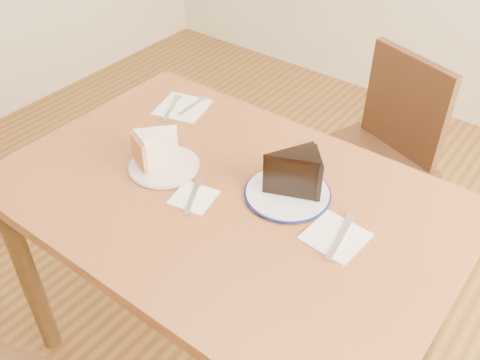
# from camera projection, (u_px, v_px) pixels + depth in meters

# --- Properties ---
(ground) EXTENTS (4.00, 4.00, 0.00)m
(ground) POSITION_uv_depth(u_px,v_px,m) (230.00, 355.00, 1.87)
(ground) COLOR #4D3114
(ground) RESTS_ON ground
(table) EXTENTS (1.20, 0.80, 0.75)m
(table) POSITION_uv_depth(u_px,v_px,m) (227.00, 221.00, 1.46)
(table) COLOR #592E18
(table) RESTS_ON ground
(chair_far) EXTENTS (0.54, 0.54, 0.85)m
(chair_far) POSITION_uv_depth(u_px,v_px,m) (371.00, 158.00, 1.98)
(chair_far) COLOR black
(chair_far) RESTS_ON ground
(plate_cream) EXTENTS (0.19, 0.19, 0.01)m
(plate_cream) POSITION_uv_depth(u_px,v_px,m) (164.00, 166.00, 1.48)
(plate_cream) COLOR silver
(plate_cream) RESTS_ON table
(plate_navy) EXTENTS (0.22, 0.22, 0.01)m
(plate_navy) POSITION_uv_depth(u_px,v_px,m) (287.00, 193.00, 1.39)
(plate_navy) COLOR white
(plate_navy) RESTS_ON table
(carrot_cake) EXTENTS (0.11, 0.13, 0.09)m
(carrot_cake) POSITION_uv_depth(u_px,v_px,m) (160.00, 147.00, 1.47)
(carrot_cake) COLOR beige
(carrot_cake) RESTS_ON plate_cream
(chocolate_cake) EXTENTS (0.16, 0.16, 0.11)m
(chocolate_cake) POSITION_uv_depth(u_px,v_px,m) (289.00, 174.00, 1.35)
(chocolate_cake) COLOR black
(chocolate_cake) RESTS_ON plate_navy
(napkin_cream) EXTENTS (0.12, 0.12, 0.00)m
(napkin_cream) POSITION_uv_depth(u_px,v_px,m) (194.00, 197.00, 1.38)
(napkin_cream) COLOR white
(napkin_cream) RESTS_ON table
(napkin_navy) EXTENTS (0.14, 0.14, 0.00)m
(napkin_navy) POSITION_uv_depth(u_px,v_px,m) (335.00, 236.00, 1.27)
(napkin_navy) COLOR white
(napkin_navy) RESTS_ON table
(napkin_spare) EXTENTS (0.19, 0.19, 0.00)m
(napkin_spare) POSITION_uv_depth(u_px,v_px,m) (183.00, 107.00, 1.73)
(napkin_spare) COLOR white
(napkin_spare) RESTS_ON table
(fork_cream) EXTENTS (0.07, 0.13, 0.00)m
(fork_cream) POSITION_uv_depth(u_px,v_px,m) (193.00, 197.00, 1.38)
(fork_cream) COLOR silver
(fork_cream) RESTS_ON napkin_cream
(knife_navy) EXTENTS (0.04, 0.17, 0.00)m
(knife_navy) POSITION_uv_depth(u_px,v_px,m) (341.00, 236.00, 1.27)
(knife_navy) COLOR silver
(knife_navy) RESTS_ON napkin_navy
(fork_spare) EXTENTS (0.02, 0.14, 0.00)m
(fork_spare) POSITION_uv_depth(u_px,v_px,m) (193.00, 106.00, 1.73)
(fork_spare) COLOR silver
(fork_spare) RESTS_ON napkin_spare
(knife_spare) EXTENTS (0.08, 0.15, 0.00)m
(knife_spare) POSITION_uv_depth(u_px,v_px,m) (171.00, 108.00, 1.72)
(knife_spare) COLOR white
(knife_spare) RESTS_ON napkin_spare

